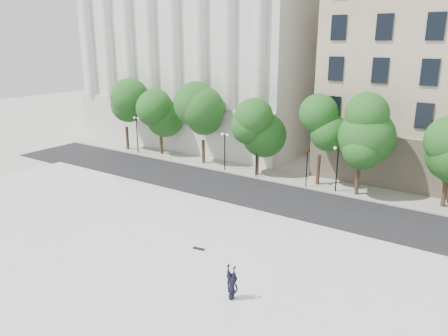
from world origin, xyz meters
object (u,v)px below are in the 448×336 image
at_px(traffic_light_east, 308,149).
at_px(skateboard, 199,249).
at_px(person_lying, 232,295).
at_px(traffic_light_west, 257,142).

bearing_deg(traffic_light_east, skateboard, -90.74).
relative_size(person_lying, skateboard, 2.47).
distance_m(traffic_light_west, traffic_light_east, 5.37).
bearing_deg(skateboard, person_lying, -45.49).
bearing_deg(traffic_light_east, person_lying, -76.84).
bearing_deg(skateboard, traffic_light_east, 79.68).
relative_size(traffic_light_east, skateboard, 5.42).
height_order(traffic_light_west, person_lying, traffic_light_west).
height_order(traffic_light_east, person_lying, traffic_light_east).
distance_m(traffic_light_east, person_lying, 20.39).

